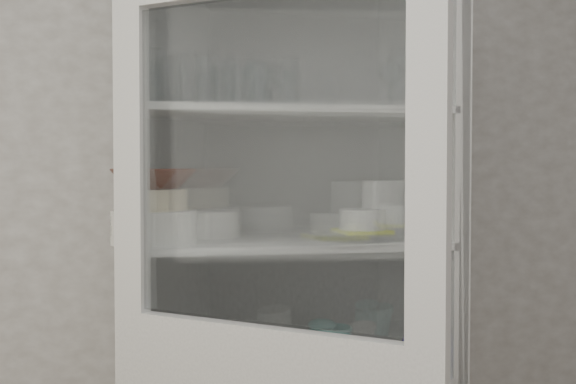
# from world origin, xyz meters

# --- Properties ---
(wall_back) EXTENTS (3.60, 0.02, 2.60)m
(wall_back) POSITION_xyz_m (0.00, 1.50, 1.30)
(wall_back) COLOR gray
(wall_back) RESTS_ON ground
(pantry_cabinet) EXTENTS (1.00, 0.45, 2.10)m
(pantry_cabinet) POSITION_xyz_m (0.20, 1.34, 0.94)
(pantry_cabinet) COLOR silver
(pantry_cabinet) RESTS_ON floor
(tumbler_0) EXTENTS (0.09, 0.09, 0.15)m
(tumbler_0) POSITION_xyz_m (-0.21, 1.13, 1.74)
(tumbler_0) COLOR silver
(tumbler_0) RESTS_ON shelf_glass
(tumbler_1) EXTENTS (0.08, 0.08, 0.14)m
(tumbler_1) POSITION_xyz_m (-0.06, 1.15, 1.73)
(tumbler_1) COLOR silver
(tumbler_1) RESTS_ON shelf_glass
(tumbler_2) EXTENTS (0.08, 0.08, 0.12)m
(tumbler_2) POSITION_xyz_m (-0.01, 1.13, 1.72)
(tumbler_2) COLOR silver
(tumbler_2) RESTS_ON shelf_glass
(tumbler_3) EXTENTS (0.08, 0.08, 0.13)m
(tumbler_3) POSITION_xyz_m (0.09, 1.15, 1.72)
(tumbler_3) COLOR silver
(tumbler_3) RESTS_ON shelf_glass
(tumbler_4) EXTENTS (0.08, 0.08, 0.14)m
(tumbler_4) POSITION_xyz_m (0.18, 1.16, 1.73)
(tumbler_4) COLOR silver
(tumbler_4) RESTS_ON shelf_glass
(tumbler_5) EXTENTS (0.08, 0.08, 0.15)m
(tumbler_5) POSITION_xyz_m (0.59, 1.13, 1.74)
(tumbler_5) COLOR silver
(tumbler_5) RESTS_ON shelf_glass
(tumbler_6) EXTENTS (0.08, 0.08, 0.13)m
(tumbler_6) POSITION_xyz_m (0.61, 1.16, 1.72)
(tumbler_6) COLOR silver
(tumbler_6) RESTS_ON shelf_glass
(tumbler_7) EXTENTS (0.07, 0.07, 0.14)m
(tumbler_7) POSITION_xyz_m (-0.21, 1.28, 1.73)
(tumbler_7) COLOR silver
(tumbler_7) RESTS_ON shelf_glass
(tumbler_8) EXTENTS (0.10, 0.10, 0.15)m
(tumbler_8) POSITION_xyz_m (-0.16, 1.26, 1.74)
(tumbler_8) COLOR silver
(tumbler_8) RESTS_ON shelf_glass
(tumbler_9) EXTENTS (0.08, 0.08, 0.13)m
(tumbler_9) POSITION_xyz_m (0.04, 1.28, 1.72)
(tumbler_9) COLOR silver
(tumbler_9) RESTS_ON shelf_glass
(tumbler_10) EXTENTS (0.07, 0.07, 0.14)m
(tumbler_10) POSITION_xyz_m (0.11, 1.26, 1.73)
(tumbler_10) COLOR silver
(tumbler_10) RESTS_ON shelf_glass
(goblet_0) EXTENTS (0.07, 0.07, 0.15)m
(goblet_0) POSITION_xyz_m (-0.01, 1.40, 1.74)
(goblet_0) COLOR silver
(goblet_0) RESTS_ON shelf_glass
(goblet_1) EXTENTS (0.08, 0.08, 0.17)m
(goblet_1) POSITION_xyz_m (0.19, 1.38, 1.75)
(goblet_1) COLOR silver
(goblet_1) RESTS_ON shelf_glass
(goblet_2) EXTENTS (0.07, 0.07, 0.15)m
(goblet_2) POSITION_xyz_m (0.20, 1.35, 1.74)
(goblet_2) COLOR silver
(goblet_2) RESTS_ON shelf_glass
(goblet_3) EXTENTS (0.08, 0.08, 0.19)m
(goblet_3) POSITION_xyz_m (0.55, 1.35, 1.75)
(goblet_3) COLOR silver
(goblet_3) RESTS_ON shelf_glass
(plate_stack_front) EXTENTS (0.25, 0.25, 0.10)m
(plate_stack_front) POSITION_xyz_m (-0.21, 1.19, 1.31)
(plate_stack_front) COLOR white
(plate_stack_front) RESTS_ON shelf_plates
(plate_stack_back) EXTENTS (0.19, 0.19, 0.08)m
(plate_stack_back) POSITION_xyz_m (-0.03, 1.37, 1.30)
(plate_stack_back) COLOR white
(plate_stack_back) RESTS_ON shelf_plates
(cream_bowl) EXTENTS (0.22, 0.22, 0.06)m
(cream_bowl) POSITION_xyz_m (-0.21, 1.19, 1.39)
(cream_bowl) COLOR beige
(cream_bowl) RESTS_ON plate_stack_front
(terracotta_bowl) EXTENTS (0.25, 0.25, 0.06)m
(terracotta_bowl) POSITION_xyz_m (-0.21, 1.19, 1.45)
(terracotta_bowl) COLOR #4C1F13
(terracotta_bowl) RESTS_ON cream_bowl
(glass_platter) EXTENTS (0.36, 0.36, 0.02)m
(glass_platter) POSITION_xyz_m (0.43, 1.24, 1.27)
(glass_platter) COLOR silver
(glass_platter) RESTS_ON shelf_plates
(yellow_trivet) EXTENTS (0.17, 0.17, 0.01)m
(yellow_trivet) POSITION_xyz_m (0.43, 1.24, 1.28)
(yellow_trivet) COLOR yellow
(yellow_trivet) RESTS_ON glass_platter
(white_ramekin) EXTENTS (0.16, 0.16, 0.06)m
(white_ramekin) POSITION_xyz_m (0.43, 1.24, 1.32)
(white_ramekin) COLOR white
(white_ramekin) RESTS_ON yellow_trivet
(grey_bowl_stack) EXTENTS (0.13, 0.13, 0.18)m
(grey_bowl_stack) POSITION_xyz_m (0.51, 1.29, 1.35)
(grey_bowl_stack) COLOR silver
(grey_bowl_stack) RESTS_ON shelf_plates
(mug_blue) EXTENTS (0.15, 0.15, 0.09)m
(mug_blue) POSITION_xyz_m (0.61, 1.20, 0.91)
(mug_blue) COLOR #050875
(mug_blue) RESTS_ON shelf_mugs
(mug_teal) EXTENTS (0.14, 0.14, 0.11)m
(mug_teal) POSITION_xyz_m (0.36, 1.31, 0.92)
(mug_teal) COLOR teal
(mug_teal) RESTS_ON shelf_mugs
(mug_white) EXTENTS (0.11, 0.11, 0.08)m
(mug_white) POSITION_xyz_m (0.29, 1.19, 0.90)
(mug_white) COLOR white
(mug_white) RESTS_ON shelf_mugs
(teal_jar) EXTENTS (0.09, 0.09, 0.11)m
(teal_jar) POSITION_xyz_m (0.32, 1.34, 0.92)
(teal_jar) COLOR teal
(teal_jar) RESTS_ON shelf_mugs
(measuring_cups) EXTENTS (0.09, 0.09, 0.04)m
(measuring_cups) POSITION_xyz_m (0.05, 1.21, 0.88)
(measuring_cups) COLOR silver
(measuring_cups) RESTS_ON shelf_mugs
(white_canister) EXTENTS (0.15, 0.15, 0.13)m
(white_canister) POSITION_xyz_m (0.00, 1.27, 0.93)
(white_canister) COLOR white
(white_canister) RESTS_ON shelf_mugs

